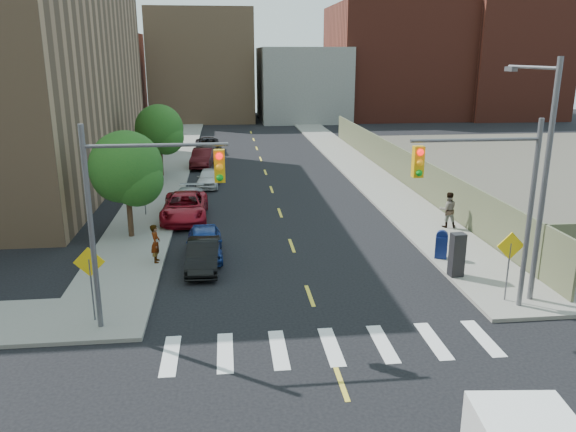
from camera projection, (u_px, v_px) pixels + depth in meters
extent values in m
plane|color=black|center=(356.00, 425.00, 14.22)|extent=(160.00, 160.00, 0.00)
cube|color=gray|center=(176.00, 153.00, 53.00)|extent=(3.50, 73.00, 0.15)
cube|color=gray|center=(338.00, 150.00, 54.65)|extent=(3.50, 73.00, 0.15)
cube|color=#616546|center=(398.00, 164.00, 41.63)|extent=(0.12, 44.00, 2.50)
cube|color=#592319|center=(85.00, 78.00, 77.06)|extent=(14.00, 18.00, 12.00)
cube|color=#8C6B4C|center=(203.00, 66.00, 80.26)|extent=(14.00, 16.00, 15.00)
cube|color=gray|center=(301.00, 84.00, 80.53)|extent=(12.00, 16.00, 10.00)
cube|color=#592319|center=(393.00, 62.00, 83.10)|extent=(18.00, 18.00, 16.00)
cube|color=#592319|center=(503.00, 55.00, 82.62)|extent=(14.00, 16.00, 18.00)
cylinder|color=#8C6B4C|center=(533.00, 19.00, 81.66)|extent=(1.80, 1.80, 28.00)
cylinder|color=#59595E|center=(91.00, 232.00, 18.18)|extent=(0.18, 0.18, 7.00)
cylinder|color=#59595E|center=(156.00, 145.00, 17.65)|extent=(4.50, 0.12, 0.12)
cube|color=#E5A50C|center=(220.00, 166.00, 18.05)|extent=(0.35, 0.30, 1.05)
cylinder|color=#59595E|center=(529.00, 218.00, 19.78)|extent=(0.18, 0.18, 7.00)
cylinder|color=#59595E|center=(476.00, 140.00, 18.76)|extent=(4.50, 0.12, 0.12)
cube|color=#E5A50C|center=(418.00, 162.00, 18.75)|extent=(0.35, 0.30, 1.05)
cylinder|color=#59595E|center=(544.00, 187.00, 20.05)|extent=(0.20, 0.20, 9.00)
cylinder|color=#59595E|center=(533.00, 67.00, 20.54)|extent=(0.12, 3.50, 0.12)
cube|color=#59595E|center=(511.00, 69.00, 22.10)|extent=(0.25, 0.60, 0.18)
cylinder|color=#59595E|center=(92.00, 292.00, 19.26)|extent=(0.06, 0.06, 2.40)
cube|color=yellow|center=(89.00, 262.00, 18.96)|extent=(1.06, 0.04, 1.06)
cylinder|color=#59595E|center=(507.00, 274.00, 20.86)|extent=(0.06, 0.06, 2.40)
cube|color=yellow|center=(511.00, 246.00, 20.56)|extent=(1.06, 0.04, 1.06)
cylinder|color=#59595E|center=(145.00, 197.00, 32.16)|extent=(0.06, 0.06, 2.40)
cube|color=yellow|center=(143.00, 178.00, 31.85)|extent=(1.06, 0.04, 1.06)
cylinder|color=#332114|center=(130.00, 214.00, 28.28)|extent=(0.28, 0.28, 2.64)
sphere|color=#144817|center=(126.00, 167.00, 27.62)|extent=(3.60, 3.60, 3.60)
sphere|color=#144817|center=(136.00, 180.00, 27.55)|extent=(2.64, 2.64, 2.64)
sphere|color=#144817|center=(120.00, 174.00, 28.07)|extent=(2.88, 2.88, 2.88)
cylinder|color=#332114|center=(161.00, 160.00, 42.61)|extent=(0.28, 0.28, 2.64)
sphere|color=#144817|center=(159.00, 129.00, 41.94)|extent=(3.60, 3.60, 3.60)
sphere|color=#144817|center=(166.00, 137.00, 41.87)|extent=(2.64, 2.64, 2.64)
sphere|color=#144817|center=(155.00, 134.00, 42.40)|extent=(2.88, 2.88, 2.88)
imported|color=navy|center=(204.00, 242.00, 25.93)|extent=(1.75, 4.08, 1.37)
imported|color=black|center=(203.00, 255.00, 24.45)|extent=(1.45, 3.89, 1.27)
imported|color=maroon|center=(185.00, 207.00, 31.76)|extent=(2.50, 5.39, 1.49)
imported|color=#B1B5B9|center=(187.00, 201.00, 33.58)|extent=(2.22, 4.54, 1.27)
imported|color=silver|center=(209.00, 178.00, 39.76)|extent=(1.81, 3.85, 1.28)
imported|color=#3A0B0F|center=(203.00, 158.00, 46.74)|extent=(2.05, 4.72, 1.51)
imported|color=black|center=(208.00, 145.00, 53.86)|extent=(2.69, 5.11, 1.37)
cube|color=#0E1B53|center=(441.00, 247.00, 25.39)|extent=(0.65, 0.58, 1.02)
cylinder|color=#0E1B53|center=(442.00, 236.00, 25.24)|extent=(0.58, 0.43, 0.52)
cube|color=black|center=(457.00, 255.00, 23.20)|extent=(0.58, 0.49, 1.85)
imported|color=gray|center=(156.00, 243.00, 24.80)|extent=(0.41, 0.63, 1.73)
imported|color=gray|center=(448.00, 210.00, 29.83)|extent=(1.03, 0.86, 1.91)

